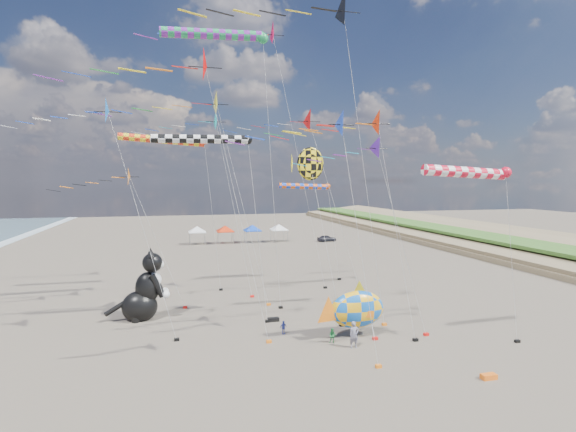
% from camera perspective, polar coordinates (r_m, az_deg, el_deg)
% --- Properties ---
extents(ground, '(260.00, 260.00, 0.00)m').
position_cam_1_polar(ground, '(26.10, 11.10, -21.46)').
color(ground, '#50473B').
rests_on(ground, ground).
extents(delta_kite_0, '(13.12, 2.39, 19.95)m').
position_cam_1_polar(delta_kite_0, '(31.01, -11.62, 17.56)').
color(delta_kite_0, '#E90704').
rests_on(delta_kite_0, ground).
extents(delta_kite_1, '(9.71, 1.73, 14.53)m').
position_cam_1_polar(delta_kite_1, '(31.51, 9.86, 7.88)').
color(delta_kite_1, '#531E9D').
rests_on(delta_kite_1, ground).
extents(delta_kite_2, '(9.24, 1.71, 15.48)m').
position_cam_1_polar(delta_kite_2, '(25.70, 3.34, 10.80)').
color(delta_kite_2, blue).
rests_on(delta_kite_2, ground).
extents(delta_kite_3, '(9.80, 1.83, 12.72)m').
position_cam_1_polar(delta_kite_3, '(40.57, -19.65, 4.31)').
color(delta_kite_3, orange).
rests_on(delta_kite_3, ground).
extents(delta_kite_4, '(14.09, 2.93, 25.01)m').
position_cam_1_polar(delta_kite_4, '(35.84, 6.62, 23.88)').
color(delta_kite_4, black).
rests_on(delta_kite_4, ground).
extents(delta_kite_5, '(9.71, 2.04, 17.87)m').
position_cam_1_polar(delta_kite_5, '(43.17, -9.61, 11.25)').
color(delta_kite_5, '#10C2C0').
rests_on(delta_kite_5, ground).
extents(delta_kite_6, '(17.33, 2.66, 27.51)m').
position_cam_1_polar(delta_kite_6, '(47.58, -2.65, 22.20)').
color(delta_kite_6, red).
rests_on(delta_kite_6, ground).
extents(delta_kite_7, '(9.85, 2.02, 16.43)m').
position_cam_1_polar(delta_kite_7, '(30.93, 10.55, 11.26)').
color(delta_kite_7, '#FF2D02').
rests_on(delta_kite_7, ground).
extents(delta_kite_8, '(13.93, 2.32, 19.18)m').
position_cam_1_polar(delta_kite_8, '(40.05, -10.67, 13.48)').
color(delta_kite_8, yellow).
rests_on(delta_kite_8, ground).
extents(delta_kite_9, '(9.75, 1.95, 17.08)m').
position_cam_1_polar(delta_kite_9, '(32.74, -22.31, 11.85)').
color(delta_kite_9, blue).
rests_on(delta_kite_9, ground).
extents(delta_kite_10, '(12.01, 2.52, 18.39)m').
position_cam_1_polar(delta_kite_10, '(43.28, 3.67, 11.78)').
color(delta_kite_10, red).
rests_on(delta_kite_10, ground).
extents(windsock_0, '(8.91, 0.69, 14.87)m').
position_cam_1_polar(windsock_0, '(34.89, -10.44, 9.43)').
color(windsock_0, black).
rests_on(windsock_0, ground).
extents(windsock_1, '(8.01, 0.76, 12.34)m').
position_cam_1_polar(windsock_1, '(32.12, 22.14, 5.05)').
color(windsock_1, red).
rests_on(windsock_1, ground).
extents(windsock_2, '(10.12, 0.90, 23.85)m').
position_cam_1_polar(windsock_2, '(40.24, -8.85, 21.68)').
color(windsock_2, '#1A944C').
rests_on(windsock_2, ground).
extents(windsock_3, '(7.31, 0.63, 11.10)m').
position_cam_1_polar(windsock_3, '(49.97, 2.39, 3.69)').
color(windsock_3, '#DB4D0F').
rests_on(windsock_3, ground).
extents(windsock_4, '(9.85, 0.75, 15.77)m').
position_cam_1_polar(windsock_4, '(46.40, -15.20, 9.21)').
color(windsock_4, red).
rests_on(windsock_4, ground).
extents(angelfish_kite, '(3.74, 3.02, 14.06)m').
position_cam_1_polar(angelfish_kite, '(35.86, 2.56, 6.48)').
color(angelfish_kite, yellow).
rests_on(angelfish_kite, ground).
extents(cat_inflatable, '(4.49, 2.47, 5.87)m').
position_cam_1_polar(cat_inflatable, '(39.03, -17.91, -8.24)').
color(cat_inflatable, black).
rests_on(cat_inflatable, ground).
extents(fish_inflatable, '(5.58, 2.34, 4.16)m').
position_cam_1_polar(fish_inflatable, '(33.79, 8.67, -11.61)').
color(fish_inflatable, blue).
rests_on(fish_inflatable, ground).
extents(person_adult, '(0.68, 0.46, 1.83)m').
position_cam_1_polar(person_adult, '(31.95, 8.39, -14.69)').
color(person_adult, slate).
rests_on(person_adult, ground).
extents(child_green, '(0.65, 0.61, 1.06)m').
position_cam_1_polar(child_green, '(32.74, 5.68, -14.90)').
color(child_green, '#25813E').
rests_on(child_green, ground).
extents(child_blue, '(0.64, 0.44, 1.01)m').
position_cam_1_polar(child_blue, '(34.38, -0.59, -13.96)').
color(child_blue, navy).
rests_on(child_blue, ground).
extents(kite_bag_0, '(0.90, 0.44, 0.30)m').
position_cam_1_polar(kite_bag_0, '(29.75, 24.13, -18.11)').
color(kite_bag_0, orange).
rests_on(kite_bag_0, ground).
extents(kite_bag_1, '(0.90, 0.44, 0.30)m').
position_cam_1_polar(kite_bag_1, '(37.39, -1.87, -13.00)').
color(kite_bag_1, black).
rests_on(kite_bag_1, ground).
extents(kite_bag_2, '(0.90, 0.44, 0.30)m').
position_cam_1_polar(kite_bag_2, '(44.70, 7.71, -10.11)').
color(kite_bag_2, blue).
rests_on(kite_bag_2, ground).
extents(tent_row, '(19.20, 4.20, 3.80)m').
position_cam_1_polar(tent_row, '(82.37, -6.25, -1.27)').
color(tent_row, silver).
rests_on(tent_row, ground).
extents(parked_car, '(3.68, 1.69, 1.22)m').
position_cam_1_polar(parked_car, '(84.62, 4.93, -2.84)').
color(parked_car, '#26262D').
rests_on(parked_car, ground).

